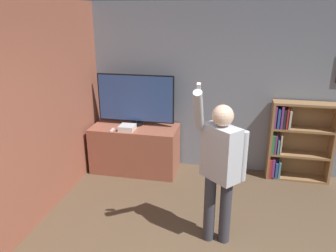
# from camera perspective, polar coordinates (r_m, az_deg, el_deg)

# --- Properties ---
(wall_back) EXTENTS (6.54, 0.09, 2.70)m
(wall_back) POSITION_cam_1_polar(r_m,az_deg,el_deg) (5.35, 11.04, 6.12)
(wall_back) COLOR gray
(wall_back) RESTS_ON ground_plane
(wall_side_brick) EXTENTS (0.06, 4.69, 2.70)m
(wall_side_brick) POSITION_cam_1_polar(r_m,az_deg,el_deg) (4.50, -20.31, 2.73)
(wall_side_brick) COLOR #93513D
(wall_side_brick) RESTS_ON ground_plane
(tv_ledge) EXTENTS (1.40, 0.67, 0.77)m
(tv_ledge) POSITION_cam_1_polar(r_m,az_deg,el_deg) (5.50, -5.70, -3.89)
(tv_ledge) COLOR #93513D
(tv_ledge) RESTS_ON ground_plane
(television) EXTENTS (1.26, 0.22, 0.84)m
(television) POSITION_cam_1_polar(r_m,az_deg,el_deg) (5.33, -5.66, 4.66)
(television) COLOR black
(television) RESTS_ON tv_ledge
(game_console) EXTENTS (0.24, 0.23, 0.08)m
(game_console) POSITION_cam_1_polar(r_m,az_deg,el_deg) (5.21, -7.12, -0.28)
(game_console) COLOR white
(game_console) RESTS_ON tv_ledge
(remote_loose) EXTENTS (0.05, 0.14, 0.02)m
(remote_loose) POSITION_cam_1_polar(r_m,az_deg,el_deg) (5.23, -9.68, -0.67)
(remote_loose) COLOR white
(remote_loose) RESTS_ON tv_ledge
(bookshelf) EXTENTS (0.94, 0.28, 1.26)m
(bookshelf) POSITION_cam_1_polar(r_m,az_deg,el_deg) (5.48, 21.03, -2.51)
(bookshelf) COLOR #997047
(bookshelf) RESTS_ON ground_plane
(person) EXTENTS (0.56, 0.53, 1.90)m
(person) POSITION_cam_1_polar(r_m,az_deg,el_deg) (3.60, 9.04, -6.35)
(person) COLOR #383842
(person) RESTS_ON ground_plane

